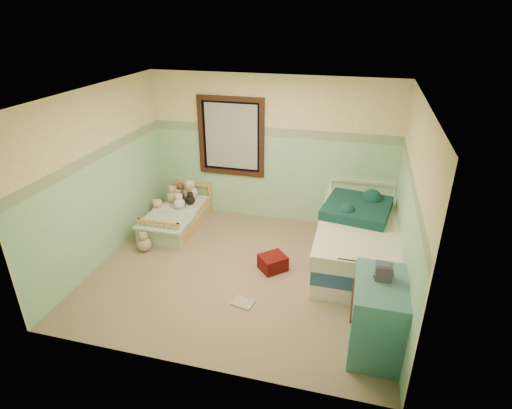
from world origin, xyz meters
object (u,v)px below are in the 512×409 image
(dresser, at_px, (377,316))
(plush_floor_tan, at_px, (144,244))
(twin_bed_frame, at_px, (356,254))
(toddler_bed_frame, at_px, (178,221))
(red_pillow, at_px, (273,263))
(plush_floor_cream, at_px, (159,213))
(floor_book, at_px, (243,303))

(dresser, bearing_deg, plush_floor_tan, 160.93)
(plush_floor_tan, bearing_deg, twin_bed_frame, 9.66)
(toddler_bed_frame, relative_size, twin_bed_frame, 0.67)
(twin_bed_frame, bearing_deg, dresser, -81.18)
(plush_floor_tan, bearing_deg, red_pillow, 0.23)
(twin_bed_frame, bearing_deg, red_pillow, -154.98)
(twin_bed_frame, distance_m, red_pillow, 1.26)
(plush_floor_cream, distance_m, red_pillow, 2.52)
(plush_floor_cream, xyz_separation_m, twin_bed_frame, (3.45, -0.48, -0.02))
(red_pillow, xyz_separation_m, floor_book, (-0.20, -0.85, -0.10))
(toddler_bed_frame, relative_size, dresser, 1.67)
(twin_bed_frame, height_order, red_pillow, red_pillow)
(twin_bed_frame, bearing_deg, toddler_bed_frame, 173.55)
(plush_floor_cream, bearing_deg, floor_book, -41.54)
(plush_floor_tan, relative_size, red_pillow, 0.62)
(plush_floor_cream, xyz_separation_m, floor_book, (2.10, -1.86, -0.12))
(floor_book, bearing_deg, toddler_bed_frame, 144.86)
(plush_floor_tan, bearing_deg, floor_book, -24.68)
(dresser, relative_size, floor_book, 3.23)
(toddler_bed_frame, bearing_deg, red_pillow, -25.08)
(toddler_bed_frame, height_order, plush_floor_tan, plush_floor_tan)
(floor_book, bearing_deg, red_pillow, 87.67)
(plush_floor_cream, height_order, red_pillow, plush_floor_cream)
(plush_floor_cream, relative_size, plush_floor_tan, 1.21)
(plush_floor_cream, height_order, floor_book, plush_floor_cream)
(floor_book, bearing_deg, plush_floor_tan, 166.18)
(toddler_bed_frame, bearing_deg, twin_bed_frame, -6.45)
(plush_floor_cream, distance_m, plush_floor_tan, 1.05)
(plush_floor_cream, bearing_deg, dresser, -30.77)
(toddler_bed_frame, height_order, floor_book, toddler_bed_frame)
(toddler_bed_frame, height_order, plush_floor_cream, plush_floor_cream)
(twin_bed_frame, xyz_separation_m, dresser, (0.27, -1.74, 0.32))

